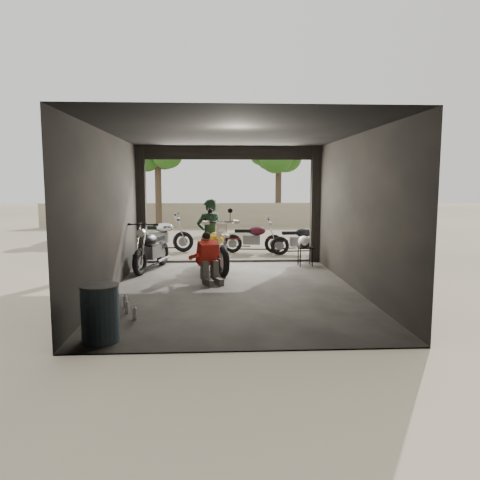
{
  "coord_description": "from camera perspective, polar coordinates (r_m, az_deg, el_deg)",
  "views": [
    {
      "loc": [
        -0.4,
        -9.42,
        2.23
      ],
      "look_at": [
        0.15,
        0.6,
        0.99
      ],
      "focal_mm": 35.0,
      "sensor_mm": 36.0,
      "label": 1
    }
  ],
  "objects": [
    {
      "name": "outside_bike_a",
      "position": [
        15.17,
        -9.71,
        0.88
      ],
      "size": [
        1.88,
        0.84,
        1.25
      ],
      "primitive_type": null,
      "rotation": [
        0.0,
        0.0,
        1.52
      ],
      "color": "black",
      "rests_on": "ground"
    },
    {
      "name": "helmet",
      "position": [
        12.44,
        7.8,
        -0.17
      ],
      "size": [
        0.34,
        0.35,
        0.3
      ],
      "primitive_type": "ellipsoid",
      "rotation": [
        0.0,
        0.0,
        -0.08
      ],
      "color": "white",
      "rests_on": "stool"
    },
    {
      "name": "garage",
      "position": [
        10.02,
        -0.82,
        1.61
      ],
      "size": [
        7.0,
        7.13,
        3.2
      ],
      "color": "#2D2B28",
      "rests_on": "ground"
    },
    {
      "name": "outside_bike_b",
      "position": [
        14.76,
        1.62,
        0.55
      ],
      "size": [
        1.71,
        0.86,
        1.11
      ],
      "primitive_type": null,
      "rotation": [
        0.0,
        0.0,
        1.45
      ],
      "color": "#44101D",
      "rests_on": "ground"
    },
    {
      "name": "outside_bike_c",
      "position": [
        14.51,
        7.35,
        0.32
      ],
      "size": [
        1.66,
        0.8,
        1.08
      ],
      "primitive_type": null,
      "rotation": [
        0.0,
        0.0,
        1.66
      ],
      "color": "black",
      "rests_on": "ground"
    },
    {
      "name": "rider",
      "position": [
        11.81,
        -3.72,
        0.63
      ],
      "size": [
        0.76,
        0.61,
        1.82
      ],
      "primitive_type": "imported",
      "rotation": [
        0.0,
        0.0,
        3.44
      ],
      "color": "black",
      "rests_on": "ground"
    },
    {
      "name": "tree_right",
      "position": [
        23.68,
        4.74,
        10.25
      ],
      "size": [
        2.2,
        2.2,
        5.0
      ],
      "color": "#382B1E",
      "rests_on": "ground"
    },
    {
      "name": "left_bike",
      "position": [
        12.02,
        -10.73,
        -0.74
      ],
      "size": [
        1.22,
        1.98,
        1.25
      ],
      "primitive_type": null,
      "rotation": [
        0.0,
        0.0,
        -0.27
      ],
      "color": "black",
      "rests_on": "ground"
    },
    {
      "name": "sign_post",
      "position": [
        14.75,
        11.09,
        3.97
      ],
      "size": [
        0.73,
        0.08,
        2.2
      ],
      "rotation": [
        0.0,
        0.0,
        0.35
      ],
      "color": "black",
      "rests_on": "ground"
    },
    {
      "name": "oil_drum",
      "position": [
        6.87,
        -16.67,
        -8.66
      ],
      "size": [
        0.66,
        0.66,
        0.81
      ],
      "primitive_type": "cylinder",
      "rotation": [
        0.0,
        0.0,
        -0.33
      ],
      "color": "#435E71",
      "rests_on": "ground"
    },
    {
      "name": "mechanic",
      "position": [
        10.25,
        -3.74,
        -2.39
      ],
      "size": [
        0.82,
        0.92,
        1.1
      ],
      "primitive_type": null,
      "rotation": [
        0.0,
        0.0,
        0.43
      ],
      "color": "red",
      "rests_on": "ground"
    },
    {
      "name": "ground",
      "position": [
        9.69,
        -0.67,
        -6.24
      ],
      "size": [
        80.0,
        80.0,
        0.0
      ],
      "primitive_type": "plane",
      "color": "#7A6D56",
      "rests_on": "ground"
    },
    {
      "name": "boundary_wall",
      "position": [
        23.48,
        -2.13,
        3.08
      ],
      "size": [
        18.0,
        0.3,
        1.2
      ],
      "primitive_type": "cube",
      "color": "gray",
      "rests_on": "ground"
    },
    {
      "name": "stool",
      "position": [
        12.53,
        7.96,
        -1.15
      ],
      "size": [
        0.38,
        0.38,
        0.53
      ],
      "rotation": [
        0.0,
        0.0,
        0.18
      ],
      "color": "black",
      "rests_on": "ground"
    },
    {
      "name": "tree_left",
      "position": [
        22.15,
        -10.04,
        11.5
      ],
      "size": [
        2.2,
        2.2,
        5.6
      ],
      "color": "#382B1E",
      "rests_on": "ground"
    },
    {
      "name": "main_bike",
      "position": [
        11.69,
        -3.15,
        -0.62
      ],
      "size": [
        1.33,
        2.16,
        1.34
      ],
      "primitive_type": null,
      "rotation": [
        0.0,
        0.0,
        0.27
      ],
      "color": "white",
      "rests_on": "ground"
    }
  ]
}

